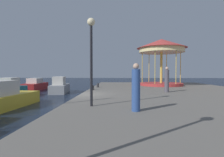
{
  "coord_description": "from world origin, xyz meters",
  "views": [
    {
      "loc": [
        2.74,
        -12.63,
        2.36
      ],
      "look_at": [
        2.03,
        5.74,
        1.7
      ],
      "focal_mm": 28.8,
      "sensor_mm": 36.0,
      "label": 1
    }
  ],
  "objects_px": {
    "motorboat_teal": "(9,90)",
    "person_mid_promenade": "(136,89)",
    "carousel": "(161,51)",
    "motorboat_red": "(35,86)",
    "bollard_south": "(93,88)",
    "motorboat_yellow": "(6,98)",
    "motorboat_grey": "(60,87)",
    "person_near_carousel": "(167,80)",
    "bollard_north": "(98,85)",
    "lamp_post_mid_promenade": "(91,46)"
  },
  "relations": [
    {
      "from": "motorboat_teal",
      "to": "person_mid_promenade",
      "type": "height_order",
      "value": "person_mid_promenade"
    },
    {
      "from": "carousel",
      "to": "motorboat_red",
      "type": "bearing_deg",
      "value": 173.38
    },
    {
      "from": "motorboat_red",
      "to": "bollard_south",
      "type": "bearing_deg",
      "value": -40.7
    },
    {
      "from": "motorboat_yellow",
      "to": "carousel",
      "type": "relative_size",
      "value": 0.88
    },
    {
      "from": "motorboat_grey",
      "to": "motorboat_teal",
      "type": "distance_m",
      "value": 5.2
    },
    {
      "from": "person_near_carousel",
      "to": "motorboat_yellow",
      "type": "bearing_deg",
      "value": -166.86
    },
    {
      "from": "bollard_north",
      "to": "person_mid_promenade",
      "type": "bearing_deg",
      "value": -75.67
    },
    {
      "from": "lamp_post_mid_promenade",
      "to": "bollard_north",
      "type": "distance_m",
      "value": 10.52
    },
    {
      "from": "motorboat_teal",
      "to": "bollard_south",
      "type": "distance_m",
      "value": 8.0
    },
    {
      "from": "motorboat_red",
      "to": "person_mid_promenade",
      "type": "distance_m",
      "value": 19.76
    },
    {
      "from": "motorboat_red",
      "to": "bollard_north",
      "type": "height_order",
      "value": "motorboat_red"
    },
    {
      "from": "motorboat_grey",
      "to": "bollard_south",
      "type": "distance_m",
      "value": 6.35
    },
    {
      "from": "motorboat_grey",
      "to": "motorboat_red",
      "type": "xyz_separation_m",
      "value": [
        -4.32,
        2.98,
        -0.09
      ]
    },
    {
      "from": "motorboat_red",
      "to": "bollard_north",
      "type": "distance_m",
      "value": 10.05
    },
    {
      "from": "bollard_north",
      "to": "motorboat_red",
      "type": "bearing_deg",
      "value": 151.94
    },
    {
      "from": "motorboat_grey",
      "to": "lamp_post_mid_promenade",
      "type": "relative_size",
      "value": 1.05
    },
    {
      "from": "carousel",
      "to": "lamp_post_mid_promenade",
      "type": "bearing_deg",
      "value": -115.45
    },
    {
      "from": "bollard_south",
      "to": "person_mid_promenade",
      "type": "height_order",
      "value": "person_mid_promenade"
    },
    {
      "from": "person_mid_promenade",
      "to": "person_near_carousel",
      "type": "height_order",
      "value": "person_near_carousel"
    },
    {
      "from": "motorboat_yellow",
      "to": "motorboat_red",
      "type": "xyz_separation_m",
      "value": [
        -3.56,
        11.54,
        -0.07
      ]
    },
    {
      "from": "motorboat_red",
      "to": "bollard_south",
      "type": "xyz_separation_m",
      "value": [
        8.75,
        -7.52,
        0.4
      ]
    },
    {
      "from": "motorboat_yellow",
      "to": "person_near_carousel",
      "type": "relative_size",
      "value": 2.54
    },
    {
      "from": "bollard_north",
      "to": "person_near_carousel",
      "type": "bearing_deg",
      "value": -35.46
    },
    {
      "from": "motorboat_grey",
      "to": "motorboat_teal",
      "type": "relative_size",
      "value": 0.96
    },
    {
      "from": "motorboat_yellow",
      "to": "lamp_post_mid_promenade",
      "type": "relative_size",
      "value": 1.25
    },
    {
      "from": "motorboat_grey",
      "to": "carousel",
      "type": "xyz_separation_m",
      "value": [
        11.66,
        1.12,
        4.16
      ]
    },
    {
      "from": "motorboat_yellow",
      "to": "person_near_carousel",
      "type": "bearing_deg",
      "value": 13.14
    },
    {
      "from": "bollard_north",
      "to": "lamp_post_mid_promenade",
      "type": "bearing_deg",
      "value": -84.87
    },
    {
      "from": "carousel",
      "to": "lamp_post_mid_promenade",
      "type": "relative_size",
      "value": 1.43
    },
    {
      "from": "motorboat_teal",
      "to": "bollard_north",
      "type": "relative_size",
      "value": 10.97
    },
    {
      "from": "bollard_south",
      "to": "person_near_carousel",
      "type": "relative_size",
      "value": 0.2
    },
    {
      "from": "motorboat_grey",
      "to": "person_mid_promenade",
      "type": "relative_size",
      "value": 2.2
    },
    {
      "from": "person_mid_promenade",
      "to": "motorboat_grey",
      "type": "bearing_deg",
      "value": 119.81
    },
    {
      "from": "motorboat_red",
      "to": "lamp_post_mid_promenade",
      "type": "xyz_separation_m",
      "value": [
        9.78,
        -14.89,
        2.97
      ]
    },
    {
      "from": "motorboat_yellow",
      "to": "motorboat_red",
      "type": "height_order",
      "value": "motorboat_yellow"
    },
    {
      "from": "motorboat_red",
      "to": "motorboat_teal",
      "type": "bearing_deg",
      "value": -83.42
    },
    {
      "from": "bollard_north",
      "to": "person_mid_promenade",
      "type": "xyz_separation_m",
      "value": [
        2.85,
        -11.16,
        0.7
      ]
    },
    {
      "from": "lamp_post_mid_promenade",
      "to": "motorboat_red",
      "type": "bearing_deg",
      "value": 123.29
    },
    {
      "from": "person_near_carousel",
      "to": "motorboat_red",
      "type": "bearing_deg",
      "value": 148.84
    },
    {
      "from": "motorboat_teal",
      "to": "bollard_north",
      "type": "height_order",
      "value": "motorboat_teal"
    },
    {
      "from": "motorboat_grey",
      "to": "bollard_north",
      "type": "bearing_deg",
      "value": -21.03
    },
    {
      "from": "person_mid_promenade",
      "to": "person_near_carousel",
      "type": "relative_size",
      "value": 0.97
    },
    {
      "from": "motorboat_yellow",
      "to": "motorboat_red",
      "type": "relative_size",
      "value": 1.01
    },
    {
      "from": "motorboat_yellow",
      "to": "carousel",
      "type": "distance_m",
      "value": 16.29
    },
    {
      "from": "motorboat_teal",
      "to": "person_near_carousel",
      "type": "xyz_separation_m",
      "value": [
        13.98,
        -2.14,
        1.05
      ]
    },
    {
      "from": "motorboat_grey",
      "to": "bollard_north",
      "type": "xyz_separation_m",
      "value": [
        4.54,
        -1.75,
        0.31
      ]
    },
    {
      "from": "motorboat_teal",
      "to": "person_mid_promenade",
      "type": "relative_size",
      "value": 2.29
    },
    {
      "from": "motorboat_grey",
      "to": "person_near_carousel",
      "type": "height_order",
      "value": "person_near_carousel"
    },
    {
      "from": "bollard_south",
      "to": "person_near_carousel",
      "type": "distance_m",
      "value": 6.22
    },
    {
      "from": "person_near_carousel",
      "to": "lamp_post_mid_promenade",
      "type": "bearing_deg",
      "value": -129.88
    }
  ]
}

